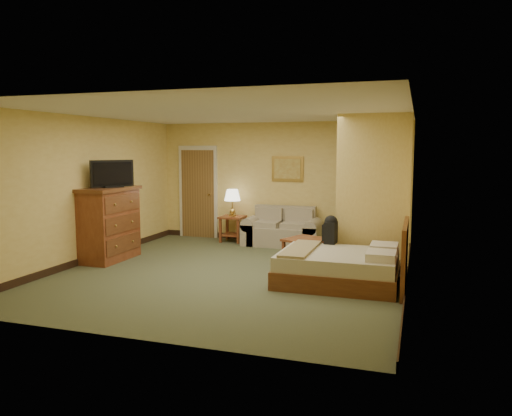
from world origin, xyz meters
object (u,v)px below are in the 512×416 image
at_px(coffee_table, 307,246).
at_px(dresser, 109,223).
at_px(bed, 343,267).
at_px(loveseat, 282,233).

xyz_separation_m(coffee_table, dresser, (-3.49, -0.86, 0.36)).
bearing_deg(bed, coffee_table, 124.33).
xyz_separation_m(loveseat, dresser, (-2.63, -2.34, 0.41)).
distance_m(dresser, bed, 4.33).
height_order(coffee_table, dresser, dresser).
xyz_separation_m(dresser, bed, (4.30, -0.33, -0.41)).
relative_size(loveseat, bed, 0.86).
bearing_deg(dresser, loveseat, 41.60).
xyz_separation_m(loveseat, bed, (1.67, -2.67, 0.00)).
xyz_separation_m(loveseat, coffee_table, (0.85, -1.48, 0.05)).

